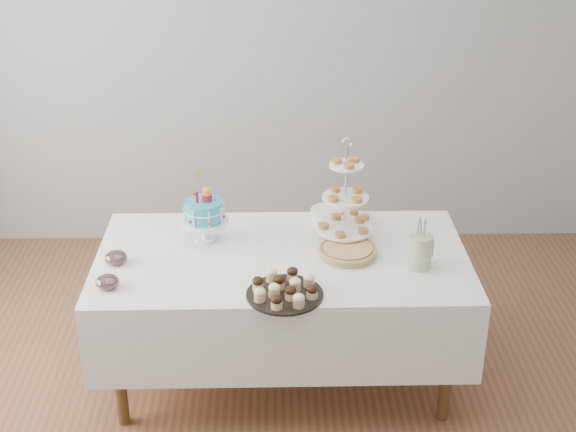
{
  "coord_description": "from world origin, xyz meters",
  "views": [
    {
      "loc": [
        -0.05,
        -3.33,
        2.76
      ],
      "look_at": [
        0.03,
        0.3,
        0.99
      ],
      "focal_mm": 50.0,
      "sensor_mm": 36.0,
      "label": 1
    }
  ],
  "objects_px": {
    "table": "(282,293)",
    "pastry_plate": "(351,219)",
    "birthday_cake": "(205,222)",
    "jam_bowl_b": "(116,258)",
    "utensil_pitcher": "(420,250)",
    "pie": "(348,251)",
    "plate_stack": "(327,215)",
    "jam_bowl_a": "(107,282)",
    "cupcake_tray": "(285,288)",
    "tiered_stand": "(345,198)"
  },
  "relations": [
    {
      "from": "jam_bowl_b",
      "to": "birthday_cake",
      "type": "bearing_deg",
      "value": 29.39
    },
    {
      "from": "table",
      "to": "plate_stack",
      "type": "bearing_deg",
      "value": 57.36
    },
    {
      "from": "pie",
      "to": "pastry_plate",
      "type": "height_order",
      "value": "pie"
    },
    {
      "from": "table",
      "to": "tiered_stand",
      "type": "relative_size",
      "value": 3.3
    },
    {
      "from": "plate_stack",
      "to": "jam_bowl_b",
      "type": "bearing_deg",
      "value": -156.81
    },
    {
      "from": "pie",
      "to": "jam_bowl_a",
      "type": "xyz_separation_m",
      "value": [
        -1.18,
        -0.3,
        0.0
      ]
    },
    {
      "from": "cupcake_tray",
      "to": "jam_bowl_a",
      "type": "xyz_separation_m",
      "value": [
        -0.85,
        0.09,
        -0.01
      ]
    },
    {
      "from": "plate_stack",
      "to": "pastry_plate",
      "type": "height_order",
      "value": "plate_stack"
    },
    {
      "from": "tiered_stand",
      "to": "table",
      "type": "bearing_deg",
      "value": -153.47
    },
    {
      "from": "cupcake_tray",
      "to": "pie",
      "type": "relative_size",
      "value": 1.19
    },
    {
      "from": "cupcake_tray",
      "to": "table",
      "type": "bearing_deg",
      "value": 91.02
    },
    {
      "from": "plate_stack",
      "to": "cupcake_tray",
      "type": "bearing_deg",
      "value": -107.29
    },
    {
      "from": "birthday_cake",
      "to": "cupcake_tray",
      "type": "distance_m",
      "value": 0.71
    },
    {
      "from": "cupcake_tray",
      "to": "birthday_cake",
      "type": "bearing_deg",
      "value": 125.7
    },
    {
      "from": "jam_bowl_a",
      "to": "utensil_pitcher",
      "type": "xyz_separation_m",
      "value": [
        1.53,
        0.17,
        0.06
      ]
    },
    {
      "from": "birthday_cake",
      "to": "jam_bowl_b",
      "type": "bearing_deg",
      "value": -168.68
    },
    {
      "from": "pie",
      "to": "utensil_pitcher",
      "type": "distance_m",
      "value": 0.38
    },
    {
      "from": "utensil_pitcher",
      "to": "table",
      "type": "bearing_deg",
      "value": 169.56
    },
    {
      "from": "plate_stack",
      "to": "birthday_cake",
      "type": "bearing_deg",
      "value": -161.21
    },
    {
      "from": "pie",
      "to": "plate_stack",
      "type": "relative_size",
      "value": 1.73
    },
    {
      "from": "tiered_stand",
      "to": "utensil_pitcher",
      "type": "height_order",
      "value": "tiered_stand"
    },
    {
      "from": "table",
      "to": "jam_bowl_b",
      "type": "height_order",
      "value": "jam_bowl_b"
    },
    {
      "from": "plate_stack",
      "to": "jam_bowl_b",
      "type": "relative_size",
      "value": 1.56
    },
    {
      "from": "plate_stack",
      "to": "utensil_pitcher",
      "type": "height_order",
      "value": "utensil_pitcher"
    },
    {
      "from": "jam_bowl_a",
      "to": "jam_bowl_b",
      "type": "height_order",
      "value": "same"
    },
    {
      "from": "tiered_stand",
      "to": "utensil_pitcher",
      "type": "relative_size",
      "value": 2.16
    },
    {
      "from": "cupcake_tray",
      "to": "pastry_plate",
      "type": "bearing_deg",
      "value": 63.55
    },
    {
      "from": "plate_stack",
      "to": "jam_bowl_a",
      "type": "xyz_separation_m",
      "value": [
        -1.1,
        -0.71,
        -0.0
      ]
    },
    {
      "from": "pie",
      "to": "tiered_stand",
      "type": "relative_size",
      "value": 0.53
    },
    {
      "from": "jam_bowl_b",
      "to": "pie",
      "type": "bearing_deg",
      "value": 2.69
    },
    {
      "from": "table",
      "to": "pastry_plate",
      "type": "xyz_separation_m",
      "value": [
        0.39,
        0.38,
        0.24
      ]
    },
    {
      "from": "jam_bowl_a",
      "to": "jam_bowl_b",
      "type": "distance_m",
      "value": 0.24
    },
    {
      "from": "pastry_plate",
      "to": "tiered_stand",
      "type": "bearing_deg",
      "value": -105.42
    },
    {
      "from": "pie",
      "to": "jam_bowl_b",
      "type": "distance_m",
      "value": 1.18
    },
    {
      "from": "pie",
      "to": "jam_bowl_a",
      "type": "distance_m",
      "value": 1.22
    },
    {
      "from": "table",
      "to": "birthday_cake",
      "type": "xyz_separation_m",
      "value": [
        -0.41,
        0.17,
        0.33
      ]
    },
    {
      "from": "plate_stack",
      "to": "tiered_stand",
      "type": "bearing_deg",
      "value": -71.03
    },
    {
      "from": "jam_bowl_b",
      "to": "utensil_pitcher",
      "type": "distance_m",
      "value": 1.53
    },
    {
      "from": "cupcake_tray",
      "to": "jam_bowl_b",
      "type": "height_order",
      "value": "cupcake_tray"
    },
    {
      "from": "birthday_cake",
      "to": "pie",
      "type": "height_order",
      "value": "birthday_cake"
    },
    {
      "from": "table",
      "to": "pie",
      "type": "xyz_separation_m",
      "value": [
        0.34,
        -0.01,
        0.25
      ]
    },
    {
      "from": "table",
      "to": "tiered_stand",
      "type": "height_order",
      "value": "tiered_stand"
    },
    {
      "from": "plate_stack",
      "to": "jam_bowl_a",
      "type": "height_order",
      "value": "plate_stack"
    },
    {
      "from": "pastry_plate",
      "to": "pie",
      "type": "bearing_deg",
      "value": -97.96
    },
    {
      "from": "table",
      "to": "pastry_plate",
      "type": "bearing_deg",
      "value": 43.76
    },
    {
      "from": "birthday_cake",
      "to": "pie",
      "type": "xyz_separation_m",
      "value": [
        0.74,
        -0.19,
        -0.08
      ]
    },
    {
      "from": "table",
      "to": "cupcake_tray",
      "type": "bearing_deg",
      "value": -88.98
    },
    {
      "from": "table",
      "to": "jam_bowl_a",
      "type": "distance_m",
      "value": 0.93
    },
    {
      "from": "table",
      "to": "plate_stack",
      "type": "height_order",
      "value": "plate_stack"
    },
    {
      "from": "pastry_plate",
      "to": "jam_bowl_b",
      "type": "xyz_separation_m",
      "value": [
        -1.23,
        -0.45,
        0.01
      ]
    }
  ]
}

